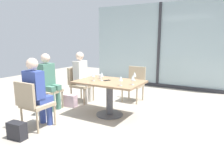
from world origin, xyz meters
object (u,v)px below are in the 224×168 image
Objects in this scene: person_side_end at (49,79)px; handbag_0 at (43,108)px; chair_near_window at (135,82)px; chair_far_left at (79,82)px; dining_table_main at (110,89)px; person_front_left at (37,89)px; chair_side_end at (46,87)px; handbag_2 at (70,101)px; person_far_left at (82,75)px; wine_glass_1 at (93,75)px; coffee_cup at (100,77)px; wine_glass_0 at (135,74)px; chair_front_left at (33,102)px; wine_glass_3 at (133,78)px; handbag_1 at (17,131)px; cell_phone_on_table at (107,80)px; wine_glass_4 at (102,74)px; wine_glass_2 at (121,79)px.

person_side_end is 0.68m from handbag_0.
chair_far_left is at bearing -147.37° from chair_near_window.
dining_table_main is 1.06× the size of person_front_left.
handbag_2 is at bearing 44.37° from chair_side_end.
person_side_end is at bearing -109.34° from person_far_left.
person_front_left is at bearing -55.07° from person_side_end.
chair_side_end is 0.88m from chair_far_left.
dining_table_main is at bearing 25.84° from wine_glass_1.
coffee_cup is (-0.29, -1.17, 0.28)m from chair_near_window.
person_far_left is 6.81× the size of wine_glass_0.
chair_near_window is 0.69× the size of person_front_left.
wine_glass_3 is at bearing 40.97° from chair_front_left.
person_side_end is at bearing 111.06° from handbag_1.
wine_glass_3 is 0.62× the size of handbag_2.
wine_glass_0 is 2.06× the size of coffee_cup.
cell_phone_on_table is (-0.07, -1.25, 0.24)m from chair_near_window.
wine_glass_3 is 0.71m from wine_glass_4.
chair_near_window reaches higher than coffee_cup.
person_far_left is (-0.28, 1.66, 0.00)m from person_front_left.
handbag_1 is at bearing -77.90° from chair_far_left.
handbag_1 is (0.07, -0.51, -0.56)m from person_front_left.
wine_glass_1 is at bearing 65.65° from chair_front_left.
person_front_left is at bearing -141.76° from wine_glass_3.
wine_glass_3 is at bearing -19.64° from person_far_left.
dining_table_main is 4.46× the size of handbag_0.
wine_glass_3 is (0.56, -0.09, 0.31)m from dining_table_main.
person_front_left is 1.51m from wine_glass_2.
chair_near_window reaches higher than handbag_0.
wine_glass_2 is (0.39, -0.26, 0.31)m from dining_table_main.
wine_glass_0 is 0.62× the size of handbag_1.
handbag_2 is at bearing 54.87° from handbag_0.
cell_phone_on_table is at bearing 165.51° from dining_table_main.
chair_near_window is at bearing 71.63° from person_front_left.
cell_phone_on_table is at bearing -25.39° from person_far_left.
wine_glass_0 reaches higher than cell_phone_on_table.
chair_side_end is 1.00× the size of chair_front_left.
cell_phone_on_table is 1.47m from handbag_0.
cell_phone_on_table is at bearing 58.13° from person_front_left.
chair_side_end is 1.26m from wine_glass_1.
handbag_0 is 1.09m from handbag_1.
chair_near_window is 4.70× the size of wine_glass_4.
chair_far_left is 0.69× the size of person_front_left.
chair_front_left is 0.69× the size of person_side_end.
chair_near_window is 1.35m from person_far_left.
chair_far_left is 4.70× the size of wine_glass_1.
dining_table_main is 9.29× the size of cell_phone_on_table.
chair_front_left is 4.70× the size of wine_glass_1.
chair_far_left is 1.03m from coffee_cup.
dining_table_main is at bearing 18.19° from wine_glass_4.
handbag_1 is (0.47, -2.17, -0.36)m from chair_far_left.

